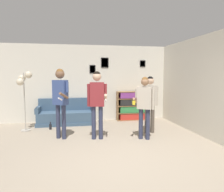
# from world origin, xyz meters

# --- Properties ---
(ground_plane) EXTENTS (20.00, 20.00, 0.00)m
(ground_plane) POSITION_xyz_m (0.00, 0.00, 0.00)
(ground_plane) COLOR gray
(wall_back) EXTENTS (7.57, 0.08, 2.70)m
(wall_back) POSITION_xyz_m (0.00, 4.00, 1.35)
(wall_back) COLOR silver
(wall_back) RESTS_ON ground_plane
(wall_right) EXTENTS (0.06, 6.37, 2.70)m
(wall_right) POSITION_xyz_m (2.62, 1.98, 1.35)
(wall_right) COLOR silver
(wall_right) RESTS_ON ground_plane
(couch) EXTENTS (1.91, 0.80, 0.84)m
(couch) POSITION_xyz_m (-1.05, 3.58, 0.28)
(couch) COLOR #3D5670
(couch) RESTS_ON ground_plane
(bookshelf) EXTENTS (1.18, 0.30, 1.05)m
(bookshelf) POSITION_xyz_m (1.33, 3.78, 0.52)
(bookshelf) COLOR olive
(bookshelf) RESTS_ON ground_plane
(floor_lamp) EXTENTS (0.42, 0.45, 1.76)m
(floor_lamp) POSITION_xyz_m (-2.21, 2.82, 1.40)
(floor_lamp) COLOR #ADA89E
(floor_lamp) RESTS_ON ground_plane
(person_player_foreground_left) EXTENTS (0.43, 0.62, 1.81)m
(person_player_foreground_left) POSITION_xyz_m (-1.13, 1.84, 1.13)
(person_player_foreground_left) COLOR #2D334C
(person_player_foreground_left) RESTS_ON ground_plane
(person_player_foreground_center) EXTENTS (0.50, 0.51, 1.74)m
(person_player_foreground_center) POSITION_xyz_m (-0.22, 1.63, 1.08)
(person_player_foreground_center) COLOR #2D334C
(person_player_foreground_center) RESTS_ON ground_plane
(person_watcher_holding_cup) EXTENTS (0.58, 0.36, 1.60)m
(person_watcher_holding_cup) POSITION_xyz_m (0.97, 1.40, 0.98)
(person_watcher_holding_cup) COLOR #2D334C
(person_watcher_holding_cup) RESTS_ON ground_plane
(person_spectator_near_bookshelf) EXTENTS (0.50, 0.23, 1.61)m
(person_spectator_near_bookshelf) POSITION_xyz_m (1.32, 1.96, 0.98)
(person_spectator_near_bookshelf) COLOR brown
(person_spectator_near_bookshelf) RESTS_ON ground_plane
(bottle_on_floor) EXTENTS (0.08, 0.08, 0.23)m
(bottle_on_floor) POSITION_xyz_m (-1.50, 2.87, 0.09)
(bottle_on_floor) COLOR black
(bottle_on_floor) RESTS_ON ground_plane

